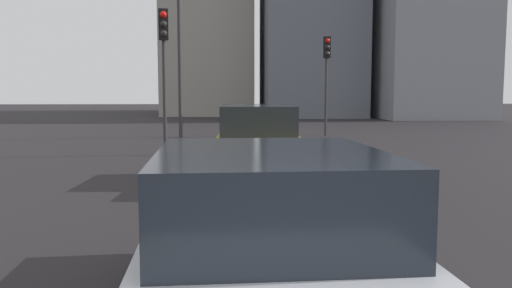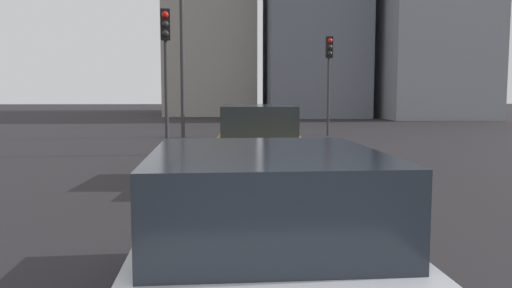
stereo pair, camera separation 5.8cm
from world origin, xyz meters
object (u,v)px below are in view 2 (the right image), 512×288
(traffic_light_near_left, at_px, (329,65))
(street_lamp_kerbside, at_px, (181,12))
(car_yellow_lead, at_px, (259,143))
(traffic_light_near_right, at_px, (166,51))
(car_silver_second, at_px, (263,248))

(traffic_light_near_left, height_order, street_lamp_kerbside, street_lamp_kerbside)
(traffic_light_near_left, bearing_deg, car_yellow_lead, -22.60)
(traffic_light_near_left, height_order, traffic_light_near_right, traffic_light_near_right)
(car_yellow_lead, xyz_separation_m, traffic_light_near_left, (10.86, -3.59, 2.27))
(car_silver_second, distance_m, traffic_light_near_left, 18.88)
(car_silver_second, distance_m, street_lamp_kerbside, 18.51)
(car_yellow_lead, height_order, traffic_light_near_right, traffic_light_near_right)
(car_silver_second, relative_size, street_lamp_kerbside, 0.51)
(car_yellow_lead, distance_m, car_silver_second, 7.47)
(car_silver_second, relative_size, traffic_light_near_left, 1.06)
(traffic_light_near_right, xyz_separation_m, street_lamp_kerbside, (6.10, 0.09, 2.04))
(car_silver_second, xyz_separation_m, street_lamp_kerbside, (17.83, 2.26, 4.41))
(traffic_light_near_left, distance_m, street_lamp_kerbside, 6.57)
(traffic_light_near_left, relative_size, street_lamp_kerbside, 0.48)
(car_silver_second, xyz_separation_m, traffic_light_near_left, (18.31, -3.95, 2.32))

